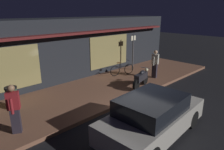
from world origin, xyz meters
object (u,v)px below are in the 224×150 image
at_px(person_photographer, 14,108).
at_px(person_bystander, 155,63).
at_px(sign_post, 133,50).
at_px(motorcycle, 141,78).
at_px(bicycle_parked, 122,69).
at_px(trash_bin, 12,98).
at_px(parked_car_near, 153,116).

relative_size(person_photographer, person_bystander, 1.00).
bearing_deg(person_photographer, sign_post, 15.01).
xyz_separation_m(motorcycle, sign_post, (2.28, 2.52, 0.86)).
distance_m(motorcycle, bicycle_parked, 2.32).
bearing_deg(person_photographer, trash_bin, 74.17).
bearing_deg(trash_bin, motorcycle, -20.46).
height_order(motorcycle, trash_bin, motorcycle).
distance_m(person_photographer, person_bystander, 8.16).
bearing_deg(bicycle_parked, sign_post, 13.92).
bearing_deg(person_bystander, person_photographer, -178.38).
bearing_deg(parked_car_near, motorcycle, 43.16).
bearing_deg(person_photographer, bicycle_parked, 15.23).
xyz_separation_m(bicycle_parked, trash_bin, (-6.59, -0.02, 0.11)).
height_order(person_bystander, parked_car_near, person_bystander).
distance_m(motorcycle, parked_car_near, 4.16).
height_order(sign_post, trash_bin, sign_post).
distance_m(person_bystander, sign_post, 2.16).
xyz_separation_m(bicycle_parked, sign_post, (1.44, 0.36, 1.00)).
bearing_deg(person_bystander, motorcycle, -166.48).
bearing_deg(person_bystander, trash_bin, 167.45).
distance_m(motorcycle, person_photographer, 6.31).
xyz_separation_m(person_photographer, trash_bin, (0.55, 1.93, -0.41)).
bearing_deg(person_photographer, parked_car_near, -43.29).
relative_size(motorcycle, sign_post, 0.70).
distance_m(bicycle_parked, person_photographer, 7.41).
bearing_deg(trash_bin, person_photographer, -105.83).
relative_size(person_bystander, parked_car_near, 0.40).
xyz_separation_m(motorcycle, trash_bin, (-5.75, 2.14, -0.03)).
height_order(person_photographer, sign_post, sign_post).
bearing_deg(motorcycle, person_photographer, 178.02).
xyz_separation_m(motorcycle, parked_car_near, (-3.04, -2.85, 0.06)).
bearing_deg(motorcycle, bicycle_parked, 68.76).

